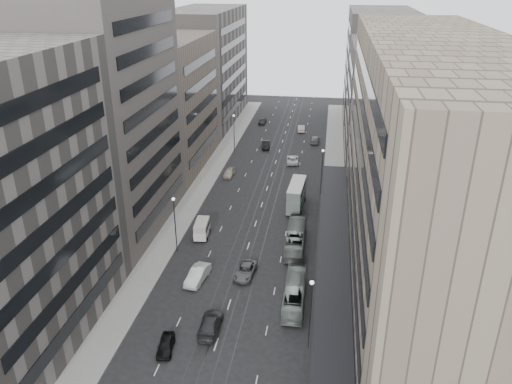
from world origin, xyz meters
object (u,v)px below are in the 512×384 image
Objects in this scene: sedan_1 at (198,275)px; bus_far at (296,238)px; panel_van at (202,228)px; sedan_0 at (166,345)px; bus_near at (295,293)px; sedan_2 at (245,271)px; double_decker at (296,195)px.

bus_far is at bearing 49.59° from sedan_1.
panel_van is 24.32m from sedan_0.
bus_near is at bearing 31.12° from sedan_0.
panel_van is 11.51m from sedan_1.
sedan_2 is at bearing 54.25° from bus_far.
double_decker is 21.81m from sedan_2.
double_decker is at bearing 37.94° from panel_van.
bus_near is at bearing -4.50° from sedan_1.
panel_van is (-14.84, 14.03, 0.03)m from bus_near.
double_decker is at bearing -86.47° from bus_far.
sedan_1 reaches higher than sedan_2.
bus_far is at bearing -82.76° from double_decker.
sedan_0 is at bearing -106.41° from sedan_2.
sedan_1 is at bearing -111.53° from double_decker.
panel_van is at bearing 136.17° from sedan_2.
sedan_0 is 12.94m from sedan_1.
bus_far is 10.15m from sedan_2.
sedan_0 is 0.75× the size of sedan_1.
bus_far is 13.97m from panel_van.
sedan_1 is 6.17m from sedan_2.
sedan_2 is (5.82, 15.03, 0.04)m from sedan_0.
panel_van reaches higher than sedan_1.
bus_far is 2.13× the size of sedan_2.
sedan_0 is at bearing -82.12° from sedan_1.
panel_van is (-13.94, 0.91, -0.08)m from bus_far.
panel_van is at bearing 87.51° from sedan_0.
bus_far is at bearing 59.45° from sedan_2.
panel_van is at bearing 109.46° from sedan_1.
bus_near reaches higher than sedan_0.
bus_near is at bearing -48.09° from panel_van.
sedan_1 is (0.02, 12.94, 0.20)m from sedan_0.
double_decker is (-0.90, 12.91, 0.89)m from bus_far.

